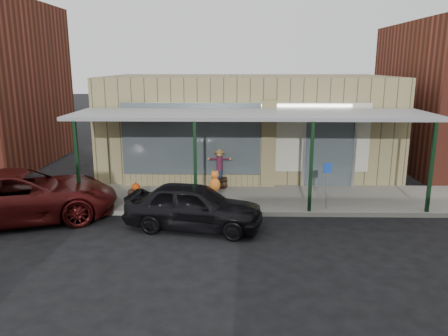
{
  "coord_description": "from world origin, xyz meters",
  "views": [
    {
      "loc": [
        -0.62,
        -11.06,
        4.69
      ],
      "look_at": [
        -0.91,
        2.6,
        1.43
      ],
      "focal_mm": 35.0,
      "sensor_mm": 36.0,
      "label": 1
    }
  ],
  "objects_px": {
    "barrel_pumpkin": "(136,194)",
    "handicap_sign": "(327,180)",
    "parked_sedan": "(194,206)",
    "car_maroon": "(20,196)",
    "barrel_scarecrow": "(219,175)"
  },
  "relations": [
    {
      "from": "handicap_sign",
      "to": "car_maroon",
      "type": "bearing_deg",
      "value": 162.49
    },
    {
      "from": "barrel_pumpkin",
      "to": "barrel_scarecrow",
      "type": "bearing_deg",
      "value": 30.9
    },
    {
      "from": "parked_sedan",
      "to": "car_maroon",
      "type": "height_order",
      "value": "car_maroon"
    },
    {
      "from": "barrel_scarecrow",
      "to": "parked_sedan",
      "type": "relative_size",
      "value": 0.35
    },
    {
      "from": "barrel_pumpkin",
      "to": "handicap_sign",
      "type": "relative_size",
      "value": 0.45
    },
    {
      "from": "handicap_sign",
      "to": "car_maroon",
      "type": "xyz_separation_m",
      "value": [
        -9.46,
        -0.9,
        -0.32
      ]
    },
    {
      "from": "barrel_scarecrow",
      "to": "car_maroon",
      "type": "height_order",
      "value": "barrel_scarecrow"
    },
    {
      "from": "barrel_pumpkin",
      "to": "car_maroon",
      "type": "height_order",
      "value": "car_maroon"
    },
    {
      "from": "parked_sedan",
      "to": "car_maroon",
      "type": "distance_m",
      "value": 5.37
    },
    {
      "from": "car_maroon",
      "to": "handicap_sign",
      "type": "bearing_deg",
      "value": -104.37
    },
    {
      "from": "barrel_pumpkin",
      "to": "handicap_sign",
      "type": "xyz_separation_m",
      "value": [
        6.29,
        -0.73,
        0.74
      ]
    },
    {
      "from": "handicap_sign",
      "to": "parked_sedan",
      "type": "distance_m",
      "value": 4.38
    },
    {
      "from": "handicap_sign",
      "to": "parked_sedan",
      "type": "xyz_separation_m",
      "value": [
        -4.12,
        -1.45,
        -0.43
      ]
    },
    {
      "from": "barrel_scarecrow",
      "to": "car_maroon",
      "type": "bearing_deg",
      "value": -171.72
    },
    {
      "from": "car_maroon",
      "to": "barrel_pumpkin",
      "type": "bearing_deg",
      "value": -82.55
    }
  ]
}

